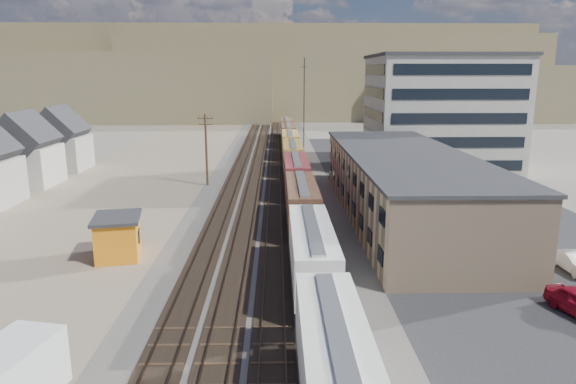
{
  "coord_description": "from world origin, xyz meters",
  "views": [
    {
      "loc": [
        1.28,
        -28.85,
        15.33
      ],
      "look_at": [
        2.47,
        24.7,
        3.0
      ],
      "focal_mm": 32.0,
      "sensor_mm": 36.0,
      "label": 1
    }
  ],
  "objects_px": {
    "utility_pole_north": "(206,148)",
    "parked_car_blue": "(421,185)",
    "maintenance_shed": "(118,236)",
    "parked_car_white": "(575,263)",
    "freight_train": "(294,163)"
  },
  "relations": [
    {
      "from": "utility_pole_north",
      "to": "maintenance_shed",
      "type": "bearing_deg",
      "value": -97.5
    },
    {
      "from": "parked_car_white",
      "to": "parked_car_blue",
      "type": "height_order",
      "value": "parked_car_white"
    },
    {
      "from": "utility_pole_north",
      "to": "parked_car_blue",
      "type": "bearing_deg",
      "value": -7.07
    },
    {
      "from": "utility_pole_north",
      "to": "parked_car_blue",
      "type": "xyz_separation_m",
      "value": [
        29.31,
        -3.63,
        -4.62
      ]
    },
    {
      "from": "freight_train",
      "to": "parked_car_blue",
      "type": "relative_size",
      "value": 24.48
    },
    {
      "from": "freight_train",
      "to": "parked_car_white",
      "type": "xyz_separation_m",
      "value": [
        21.01,
        -35.43,
        -2.03
      ]
    },
    {
      "from": "freight_train",
      "to": "parked_car_blue",
      "type": "xyz_separation_m",
      "value": [
        17.01,
        -5.93,
        -2.11
      ]
    },
    {
      "from": "utility_pole_north",
      "to": "maintenance_shed",
      "type": "xyz_separation_m",
      "value": [
        -3.8,
        -28.84,
        -3.44
      ]
    },
    {
      "from": "maintenance_shed",
      "to": "utility_pole_north",
      "type": "bearing_deg",
      "value": 82.5
    },
    {
      "from": "parked_car_blue",
      "to": "parked_car_white",
      "type": "bearing_deg",
      "value": -137.23
    },
    {
      "from": "maintenance_shed",
      "to": "freight_train",
      "type": "bearing_deg",
      "value": 62.66
    },
    {
      "from": "parked_car_white",
      "to": "parked_car_blue",
      "type": "xyz_separation_m",
      "value": [
        -4.0,
        29.5,
        -0.08
      ]
    },
    {
      "from": "utility_pole_north",
      "to": "parked_car_white",
      "type": "height_order",
      "value": "utility_pole_north"
    },
    {
      "from": "freight_train",
      "to": "parked_car_white",
      "type": "bearing_deg",
      "value": -59.34
    },
    {
      "from": "utility_pole_north",
      "to": "parked_car_white",
      "type": "relative_size",
      "value": 2.16
    }
  ]
}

